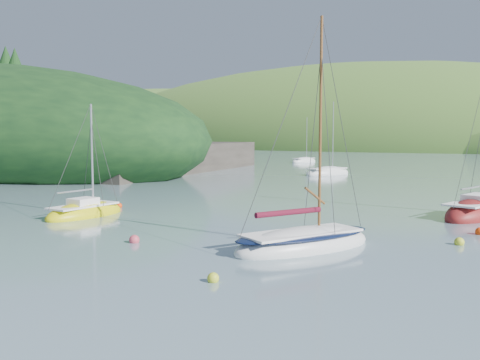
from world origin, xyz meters
The scene contains 7 objects.
ground centered at (0.00, 0.00, 0.00)m, with size 700.00×700.00×0.00m, color slate.
daysailer_white centered at (5.72, 3.26, 0.23)m, with size 5.11×7.20×10.43m.
sloop_red centered at (10.40, 16.87, 0.21)m, with size 4.17×7.87×11.08m.
sailboat_yellow centered at (-9.02, 4.19, 0.17)m, with size 2.27×5.48×7.21m.
distant_sloop_a centered at (-9.89, 40.75, 0.16)m, with size 4.45×6.87×9.25m.
distant_sloop_c centered at (-24.14, 63.16, 0.15)m, with size 3.07×5.96×8.11m.
mooring_buoys centered at (4.16, 5.04, 0.12)m, with size 21.84×14.14×0.46m.
Camera 1 is at (15.66, -16.76, 4.88)m, focal length 40.00 mm.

